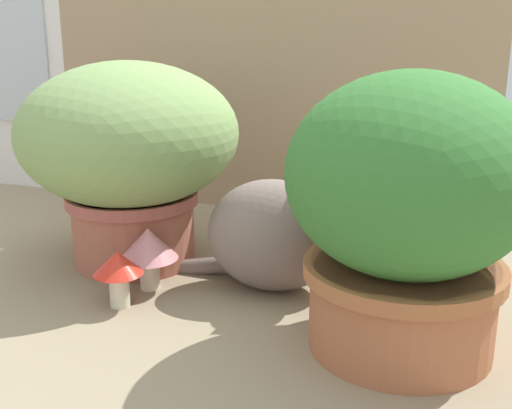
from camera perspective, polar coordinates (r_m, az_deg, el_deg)
ground_plane at (r=1.27m, az=-6.90°, el=-7.56°), size 6.00×6.00×0.00m
cardboard_backdrop at (r=1.73m, az=0.57°, el=12.04°), size 1.21×0.03×0.77m
window_panel_white at (r=2.11m, az=-20.76°, el=13.83°), size 0.40×0.05×0.91m
grass_planter at (r=1.37m, az=-11.22°, el=4.90°), size 0.46×0.46×0.43m
leafy_planter at (r=1.00m, az=13.40°, el=-0.20°), size 0.38×0.38×0.44m
cat at (r=1.23m, az=2.33°, el=-2.31°), size 0.38×0.19×0.32m
mushroom_ornament_red at (r=1.19m, az=-12.20°, el=-5.55°), size 0.09×0.09×0.11m
mushroom_ornament_pink at (r=1.26m, az=-9.57°, el=-3.72°), size 0.11×0.11×0.12m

